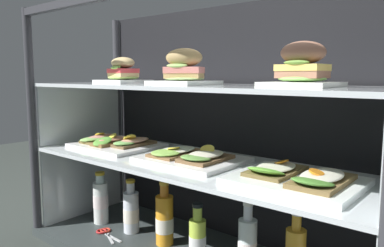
# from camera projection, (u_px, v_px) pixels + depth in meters

# --- Properties ---
(case_frame) EXTENTS (1.39, 0.48, 0.95)m
(case_frame) POSITION_uv_depth(u_px,v_px,m) (215.00, 120.00, 1.41)
(case_frame) COLOR #333338
(case_frame) RESTS_ON ground
(riser_lower_tier) EXTENTS (1.32, 0.42, 0.33)m
(riser_lower_tier) POSITION_uv_depth(u_px,v_px,m) (192.00, 211.00, 1.34)
(riser_lower_tier) COLOR silver
(riser_lower_tier) RESTS_ON case_base_deck
(shelf_lower_glass) EXTENTS (1.33, 0.43, 0.01)m
(shelf_lower_glass) POSITION_uv_depth(u_px,v_px,m) (192.00, 163.00, 1.32)
(shelf_lower_glass) COLOR silver
(shelf_lower_glass) RESTS_ON riser_lower_tier
(riser_upper_tier) EXTENTS (1.32, 0.42, 0.25)m
(riser_upper_tier) POSITION_uv_depth(u_px,v_px,m) (192.00, 125.00, 1.30)
(riser_upper_tier) COLOR silver
(riser_upper_tier) RESTS_ON shelf_lower_glass
(shelf_upper_glass) EXTENTS (1.33, 0.43, 0.01)m
(shelf_upper_glass) POSITION_uv_depth(u_px,v_px,m) (192.00, 87.00, 1.29)
(shelf_upper_glass) COLOR silver
(shelf_upper_glass) RESTS_ON riser_upper_tier
(plated_roll_sandwich_right_of_center) EXTENTS (0.18, 0.18, 0.11)m
(plated_roll_sandwich_right_of_center) POSITION_uv_depth(u_px,v_px,m) (123.00, 73.00, 1.55)
(plated_roll_sandwich_right_of_center) COLOR white
(plated_roll_sandwich_right_of_center) RESTS_ON shelf_upper_glass
(plated_roll_sandwich_mid_left) EXTENTS (0.19, 0.19, 0.12)m
(plated_roll_sandwich_mid_left) POSITION_uv_depth(u_px,v_px,m) (184.00, 71.00, 1.25)
(plated_roll_sandwich_mid_left) COLOR white
(plated_roll_sandwich_mid_left) RESTS_ON shelf_upper_glass
(plated_roll_sandwich_near_left_corner) EXTENTS (0.18, 0.18, 0.12)m
(plated_roll_sandwich_near_left_corner) POSITION_uv_depth(u_px,v_px,m) (302.00, 68.00, 1.01)
(plated_roll_sandwich_near_left_corner) COLOR white
(plated_roll_sandwich_near_left_corner) RESTS_ON shelf_upper_glass
(open_sandwich_tray_mid_right) EXTENTS (0.34, 0.27, 0.06)m
(open_sandwich_tray_mid_right) POSITION_uv_depth(u_px,v_px,m) (116.00, 143.00, 1.58)
(open_sandwich_tray_mid_right) COLOR white
(open_sandwich_tray_mid_right) RESTS_ON shelf_lower_glass
(open_sandwich_tray_mid_left) EXTENTS (0.34, 0.27, 0.06)m
(open_sandwich_tray_mid_left) POSITION_uv_depth(u_px,v_px,m) (190.00, 157.00, 1.31)
(open_sandwich_tray_mid_left) COLOR white
(open_sandwich_tray_mid_left) RESTS_ON shelf_lower_glass
(open_sandwich_tray_near_right_corner) EXTENTS (0.34, 0.27, 0.06)m
(open_sandwich_tray_near_right_corner) POSITION_uv_depth(u_px,v_px,m) (297.00, 178.00, 1.03)
(open_sandwich_tray_near_right_corner) COLOR white
(open_sandwich_tray_near_right_corner) RESTS_ON shelf_lower_glass
(juice_bottle_front_fourth) EXTENTS (0.07, 0.07, 0.23)m
(juice_bottle_front_fourth) POSITION_uv_depth(u_px,v_px,m) (101.00, 201.00, 1.66)
(juice_bottle_front_fourth) COLOR white
(juice_bottle_front_fourth) RESTS_ON case_base_deck
(juice_bottle_back_right) EXTENTS (0.07, 0.07, 0.22)m
(juice_bottle_back_right) POSITION_uv_depth(u_px,v_px,m) (132.00, 211.00, 1.56)
(juice_bottle_back_right) COLOR white
(juice_bottle_back_right) RESTS_ON case_base_deck
(juice_bottle_back_center) EXTENTS (0.07, 0.07, 0.25)m
(juice_bottle_back_center) POSITION_uv_depth(u_px,v_px,m) (165.00, 219.00, 1.45)
(juice_bottle_back_center) COLOR orange
(juice_bottle_back_center) RESTS_ON case_base_deck
(juice_bottle_near_post) EXTENTS (0.06, 0.06, 0.21)m
(juice_bottle_near_post) POSITION_uv_depth(u_px,v_px,m) (197.00, 238.00, 1.32)
(juice_bottle_near_post) COLOR #BAD744
(juice_bottle_near_post) RESTS_ON case_base_deck
(juice_bottle_tucked_behind) EXTENTS (0.06, 0.06, 0.25)m
(juice_bottle_tucked_behind) POSITION_uv_depth(u_px,v_px,m) (247.00, 247.00, 1.22)
(juice_bottle_tucked_behind) COLOR white
(juice_bottle_tucked_behind) RESTS_ON case_base_deck
(kitchen_scissors) EXTENTS (0.16, 0.09, 0.01)m
(kitchen_scissors) POSITION_uv_depth(u_px,v_px,m) (105.00, 232.00, 1.56)
(kitchen_scissors) COLOR silver
(kitchen_scissors) RESTS_ON case_base_deck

